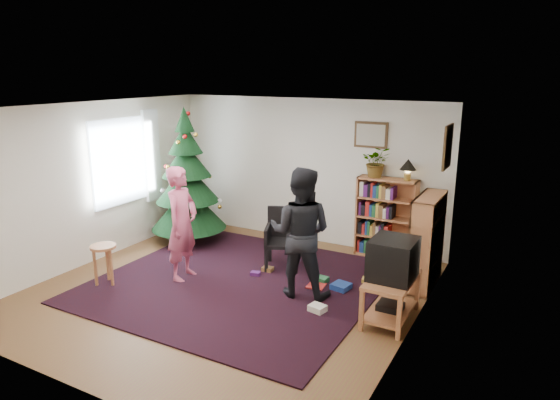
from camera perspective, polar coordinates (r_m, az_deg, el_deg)
The scene contains 23 objects.
floor at distance 7.05m, azimuth -6.12°, elevation -10.25°, with size 5.00×5.00×0.00m, color brown.
ceiling at distance 6.41m, azimuth -6.73°, elevation 10.46°, with size 5.00×5.00×0.00m, color white.
wall_back at distance 8.73m, azimuth 3.02°, elevation 3.35°, with size 5.00×0.02×2.50m, color silver.
wall_front at distance 4.89m, azimuth -23.50°, elevation -7.05°, with size 5.00×0.02×2.50m, color silver.
wall_left at distance 8.28m, azimuth -20.76°, elevation 1.79°, with size 0.02×5.00×2.50m, color silver.
wall_right at distance 5.62m, azimuth 15.03°, elevation -3.55°, with size 0.02×5.00×2.50m, color silver.
rug at distance 7.27m, azimuth -4.76°, elevation -9.33°, with size 3.80×3.60×0.02m, color black.
window_pane at distance 8.60m, azimuth -17.78°, elevation 4.20°, with size 0.04×1.20×1.40m, color silver.
curtain at distance 9.06m, azimuth -14.42°, elevation 4.94°, with size 0.06×0.35×1.60m, color silver.
picture_back at distance 8.17m, azimuth 10.36°, elevation 7.33°, with size 0.55×0.03×0.42m.
picture_right at distance 7.15m, azimuth 18.63°, elevation 5.79°, with size 0.03×0.50×0.60m.
christmas_tree at distance 8.80m, azimuth -10.53°, elevation 1.47°, with size 1.31×1.31×2.37m.
bookshelf_back at distance 8.20m, azimuth 12.02°, elevation -1.92°, with size 0.95×0.30×1.30m.
bookshelf_right at distance 7.25m, azimuth 16.42°, elevation -4.42°, with size 0.30×0.95×1.30m.
tv_stand at distance 6.27m, azimuth 12.56°, elevation -10.56°, with size 0.50×0.90×0.55m.
crt_tv at distance 6.09m, azimuth 12.78°, elevation -6.55°, with size 0.52×0.56×0.49m.
armchair at distance 7.66m, azimuth 0.64°, elevation -4.11°, with size 0.66×0.68×0.92m.
stool at distance 7.43m, azimuth -19.51°, elevation -5.88°, with size 0.35×0.35×0.59m.
person_standing at distance 7.25m, azimuth -11.14°, elevation -2.68°, with size 0.61×0.40×1.66m, color #BF4C6A.
person_by_chair at distance 6.58m, azimuth 2.36°, elevation -3.77°, with size 0.85×0.67×1.76m, color black.
potted_plant at distance 8.05m, azimuth 10.99°, elevation 4.30°, with size 0.45×0.39×0.50m, color gray.
table_lamp at distance 7.92m, azimuth 14.42°, elevation 3.78°, with size 0.25×0.25×0.34m.
floor_clutter at distance 7.15m, azimuth 3.62°, elevation -9.45°, with size 1.74×1.36×0.08m.
Camera 1 is at (3.69, -5.22, 2.96)m, focal length 32.00 mm.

